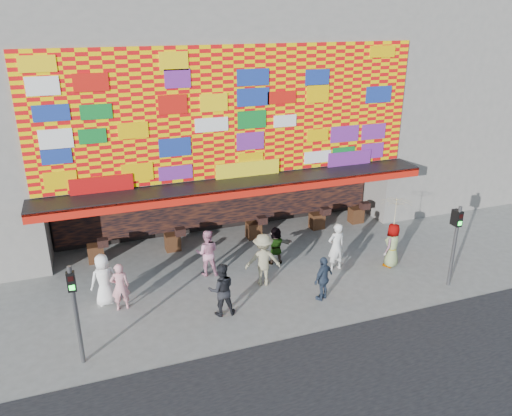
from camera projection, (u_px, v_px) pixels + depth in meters
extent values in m
plane|color=slate|center=(271.00, 295.00, 17.16)|extent=(90.00, 90.00, 0.00)
cube|color=gray|center=(206.00, 75.00, 21.76)|extent=(15.00, 8.00, 7.00)
cube|color=black|center=(205.00, 177.00, 24.48)|extent=(15.00, 6.00, 3.00)
cube|color=gray|center=(42.00, 229.00, 18.68)|extent=(0.40, 2.00, 3.00)
cube|color=gray|center=(378.00, 186.00, 23.28)|extent=(0.40, 2.00, 3.00)
cube|color=black|center=(239.00, 183.00, 19.02)|extent=(15.20, 1.60, 0.12)
cube|color=red|center=(246.00, 193.00, 18.40)|extent=(15.20, 0.04, 0.35)
cube|color=#FFCC00|center=(234.00, 113.00, 18.58)|extent=(14.80, 0.08, 4.90)
cube|color=black|center=(222.00, 197.00, 21.70)|extent=(14.00, 0.25, 2.50)
cube|color=gray|center=(448.00, 75.00, 26.04)|extent=(11.00, 8.00, 12.00)
cylinder|color=#59595B|center=(77.00, 316.00, 13.34)|extent=(0.12, 0.12, 3.00)
cube|color=black|center=(71.00, 282.00, 12.95)|extent=(0.22, 0.18, 0.55)
cube|color=black|center=(71.00, 279.00, 12.82)|extent=(0.14, 0.02, 0.14)
cube|color=#19E533|center=(72.00, 288.00, 12.92)|extent=(0.14, 0.02, 0.14)
cylinder|color=#59595B|center=(454.00, 247.00, 17.24)|extent=(0.12, 0.12, 3.00)
cube|color=black|center=(459.00, 219.00, 16.86)|extent=(0.22, 0.18, 0.55)
cube|color=black|center=(461.00, 216.00, 16.73)|extent=(0.14, 0.02, 0.14)
cube|color=#19E533|center=(460.00, 223.00, 16.82)|extent=(0.14, 0.02, 0.14)
imported|color=white|center=(104.00, 280.00, 16.34)|extent=(0.99, 0.77, 1.80)
imported|color=pink|center=(120.00, 287.00, 16.07)|extent=(0.61, 0.40, 1.65)
imported|color=black|center=(221.00, 290.00, 15.77)|extent=(0.94, 0.77, 1.78)
imported|color=gray|center=(263.00, 260.00, 17.50)|extent=(1.38, 0.97, 1.93)
imported|color=#2E3C51|center=(323.00, 278.00, 16.64)|extent=(1.00, 0.77, 1.58)
imported|color=gray|center=(276.00, 245.00, 19.06)|extent=(1.44, 0.65, 1.49)
imported|color=gray|center=(392.00, 245.00, 18.83)|extent=(1.01, 0.91, 1.73)
imported|color=silver|center=(336.00, 247.00, 18.54)|extent=(0.71, 0.49, 1.86)
imported|color=pink|center=(207.00, 253.00, 18.20)|extent=(1.01, 0.88, 1.76)
imported|color=#F2E398|center=(396.00, 212.00, 18.32)|extent=(1.31, 1.33, 1.06)
cylinder|color=#4C3326|center=(393.00, 236.00, 18.68)|extent=(0.02, 0.02, 1.00)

